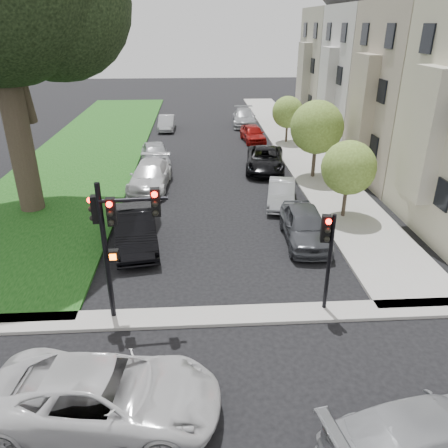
{
  "coord_description": "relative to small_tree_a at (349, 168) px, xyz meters",
  "views": [
    {
      "loc": [
        -0.91,
        -9.72,
        8.84
      ],
      "look_at": [
        0.0,
        5.0,
        2.0
      ],
      "focal_mm": 35.0,
      "sensor_mm": 36.0,
      "label": 1
    }
  ],
  "objects": [
    {
      "name": "ground",
      "position": [
        -6.2,
        -9.69,
        -2.58
      ],
      "size": [
        140.0,
        140.0,
        0.0
      ],
      "primitive_type": "plane",
      "color": "black",
      "rests_on": "ground"
    },
    {
      "name": "grass_strip",
      "position": [
        -15.2,
        14.31,
        -2.52
      ],
      "size": [
        8.0,
        44.0,
        0.12
      ],
      "primitive_type": "cube",
      "color": "#0F3E0E",
      "rests_on": "ground"
    },
    {
      "name": "sidewalk_right",
      "position": [
        0.55,
        14.31,
        -2.52
      ],
      "size": [
        3.5,
        44.0,
        0.12
      ],
      "primitive_type": "cube",
      "color": "#A29C92",
      "rests_on": "ground"
    },
    {
      "name": "sidewalk_cross",
      "position": [
        -6.2,
        -7.69,
        -2.52
      ],
      "size": [
        60.0,
        1.0,
        0.12
      ],
      "primitive_type": "cube",
      "color": "#A29C92",
      "rests_on": "ground"
    },
    {
      "name": "house_b",
      "position": [
        6.25,
        5.81,
        4.36
      ],
      "size": [
        7.7,
        7.55,
        15.97
      ],
      "color": "gray",
      "rests_on": "ground"
    },
    {
      "name": "house_c",
      "position": [
        6.25,
        13.31,
        4.36
      ],
      "size": [
        7.7,
        7.55,
        15.97
      ],
      "color": "#B5B1AE",
      "rests_on": "ground"
    },
    {
      "name": "house_d",
      "position": [
        6.25,
        20.81,
        4.36
      ],
      "size": [
        7.7,
        7.55,
        15.97
      ],
      "color": "gray",
      "rests_on": "ground"
    },
    {
      "name": "small_tree_a",
      "position": [
        0.0,
        0.0,
        0.0
      ],
      "size": [
        2.58,
        2.58,
        3.87
      ],
      "color": "#3A2D22",
      "rests_on": "ground"
    },
    {
      "name": "small_tree_b",
      "position": [
        0.0,
        6.11,
        0.58
      ],
      "size": [
        3.16,
        3.16,
        4.74
      ],
      "color": "#3A2D22",
      "rests_on": "ground"
    },
    {
      "name": "small_tree_c",
      "position": [
        0.0,
        14.78,
        -0.13
      ],
      "size": [
        2.45,
        2.45,
        3.67
      ],
      "color": "#3A2D22",
      "rests_on": "ground"
    },
    {
      "name": "traffic_signal_main",
      "position": [
        -9.63,
        -7.46,
        0.66
      ],
      "size": [
        2.29,
        0.59,
        4.69
      ],
      "color": "black",
      "rests_on": "ground"
    },
    {
      "name": "traffic_signal_secondary",
      "position": [
        -3.12,
        -7.5,
        -0.12
      ],
      "size": [
        0.46,
        0.37,
        3.52
      ],
      "color": "black",
      "rests_on": "ground"
    },
    {
      "name": "car_cross_near",
      "position": [
        -9.47,
        -11.55,
        -1.81
      ],
      "size": [
        5.8,
        3.16,
        1.54
      ],
      "primitive_type": "imported",
      "rotation": [
        0.0,
        0.0,
        1.46
      ],
      "color": "silver",
      "rests_on": "ground"
    },
    {
      "name": "car_cross_far",
      "position": [
        -2.23,
        -13.12,
        -1.87
      ],
      "size": [
        5.18,
        2.87,
        1.42
      ],
      "primitive_type": "imported",
      "rotation": [
        0.0,
        0.0,
        1.76
      ],
      "color": "#999BA0",
      "rests_on": "ground"
    },
    {
      "name": "car_parked_0",
      "position": [
        -2.51,
        -2.42,
        -1.81
      ],
      "size": [
        1.97,
        4.56,
        1.53
      ],
      "primitive_type": "imported",
      "rotation": [
        0.0,
        0.0,
        -0.04
      ],
      "color": "#3F4247",
      "rests_on": "ground"
    },
    {
      "name": "car_parked_1",
      "position": [
        -2.75,
        1.92,
        -1.94
      ],
      "size": [
        2.1,
        4.07,
        1.28
      ],
      "primitive_type": "imported",
      "rotation": [
        0.0,
        0.0,
        -0.2
      ],
      "color": "#999BA0",
      "rests_on": "ground"
    },
    {
      "name": "car_parked_2",
      "position": [
        -2.73,
        7.88,
        -1.85
      ],
      "size": [
        3.11,
        5.48,
        1.44
      ],
      "primitive_type": "imported",
      "rotation": [
        0.0,
        0.0,
        -0.14
      ],
      "color": "black",
      "rests_on": "ground"
    },
    {
      "name": "car_parked_3",
      "position": [
        -2.62,
        15.34,
        -1.9
      ],
      "size": [
        1.98,
        4.09,
        1.35
      ],
      "primitive_type": "imported",
      "rotation": [
        0.0,
        0.0,
        0.1
      ],
      "color": "maroon",
      "rests_on": "ground"
    },
    {
      "name": "car_parked_4",
      "position": [
        -2.69,
        21.52,
        -1.83
      ],
      "size": [
        2.42,
        5.26,
        1.49
      ],
      "primitive_type": "imported",
      "rotation": [
        0.0,
        0.0,
        -0.07
      ],
      "color": "#999BA0",
      "rests_on": "ground"
    },
    {
      "name": "car_parked_5",
      "position": [
        -9.86,
        -2.38,
        -1.79
      ],
      "size": [
        2.42,
        4.99,
        1.58
      ],
      "primitive_type": "imported",
      "rotation": [
        0.0,
        0.0,
        0.16
      ],
      "color": "black",
      "rests_on": "ground"
    },
    {
      "name": "car_parked_6",
      "position": [
        -9.9,
        4.85,
        -1.82
      ],
      "size": [
        2.45,
        5.32,
        1.51
      ],
      "primitive_type": "imported",
      "rotation": [
        0.0,
        0.0,
        -0.07
      ],
      "color": "silver",
      "rests_on": "ground"
    },
    {
      "name": "car_parked_7",
      "position": [
        -9.95,
        9.26,
        -1.81
      ],
      "size": [
        2.47,
        4.75,
        1.54
      ],
      "primitive_type": "imported",
      "rotation": [
        0.0,
        0.0,
        0.15
      ],
      "color": "#999BA0",
      "rests_on": "ground"
    },
    {
      "name": "car_parked_9",
      "position": [
        -9.82,
        20.08,
        -1.94
      ],
      "size": [
        1.39,
        3.87,
        1.27
      ],
      "primitive_type": "imported",
      "rotation": [
        0.0,
        0.0,
        -0.01
      ],
      "color": "#999BA0",
      "rests_on": "ground"
    }
  ]
}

